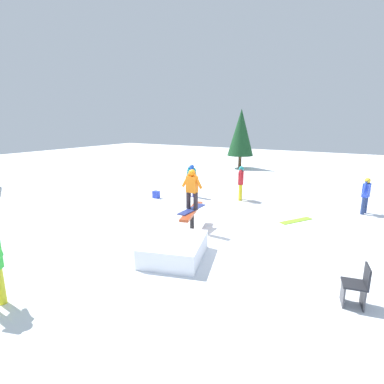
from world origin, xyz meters
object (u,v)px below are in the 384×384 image
main_rider_on_rail (192,190)px  loose_snowboard_lime (296,221)px  bystander_blue (366,194)px  bystander_red (241,181)px  rail_feature (192,213)px  backpack_on_snow (156,195)px  bystander_teal (192,179)px  pine_tree_near (241,133)px  folding_chair (357,287)px

main_rider_on_rail → loose_snowboard_lime: bearing=-44.7°
bystander_blue → bystander_red: bearing=-67.2°
rail_feature → bystander_blue: size_ratio=1.49×
rail_feature → backpack_on_snow: bearing=34.6°
main_rider_on_rail → backpack_on_snow: 4.88m
rail_feature → bystander_teal: 4.67m
bystander_red → backpack_on_snow: 4.03m
bystander_blue → pine_tree_near: (8.53, 8.67, 1.92)m
main_rider_on_rail → pine_tree_near: 14.25m
backpack_on_snow → pine_tree_near: bearing=-85.7°
main_rider_on_rail → bystander_red: main_rider_on_rail is taller
rail_feature → pine_tree_near: (13.67, 3.80, 2.10)m
main_rider_on_rail → folding_chair: bearing=-111.8°
backpack_on_snow → rail_feature: bearing=145.7°
main_rider_on_rail → loose_snowboard_lime: 4.21m
loose_snowboard_lime → folding_chair: 5.23m
rail_feature → bystander_red: bearing=-15.5°
rail_feature → bystander_blue: bystander_blue is taller
loose_snowboard_lime → backpack_on_snow: backpack_on_snow is taller
loose_snowboard_lime → rail_feature: bearing=-11.9°
main_rider_on_rail → bystander_blue: size_ratio=0.97×
main_rider_on_rail → bystander_blue: 7.10m
rail_feature → folding_chair: folding_chair is taller
rail_feature → pine_tree_near: size_ratio=0.48×
rail_feature → bystander_blue: 7.07m
rail_feature → backpack_on_snow: 4.74m
backpack_on_snow → loose_snowboard_lime: bearing=-176.8°
bystander_blue → rail_feature: bearing=-26.2°
rail_feature → pine_tree_near: 14.34m
rail_feature → folding_chair: (-1.91, -4.90, -0.21)m
bystander_blue → pine_tree_near: bearing=-117.3°
folding_chair → loose_snowboard_lime: bearing=-167.7°
loose_snowboard_lime → backpack_on_snow: bearing=-58.2°
main_rider_on_rail → folding_chair: main_rider_on_rail is taller
backpack_on_snow → pine_tree_near: pine_tree_near is taller
pine_tree_near → bystander_teal: bearing=-171.7°
backpack_on_snow → pine_tree_near: (10.76, 0.09, 2.55)m
bystander_teal → folding_chair: bearing=149.6°
pine_tree_near → rail_feature: bearing=-164.5°
main_rider_on_rail → loose_snowboard_lime: main_rider_on_rail is taller
bystander_blue → bystander_teal: size_ratio=0.92×
folding_chair → bystander_red: bearing=-154.2°
folding_chair → backpack_on_snow: bearing=-131.0°
rail_feature → main_rider_on_rail: 0.79m
backpack_on_snow → pine_tree_near: size_ratio=0.08×
main_rider_on_rail → folding_chair: 5.36m
bystander_red → loose_snowboard_lime: bystander_red is taller
bystander_teal → loose_snowboard_lime: 5.36m
loose_snowboard_lime → pine_tree_near: size_ratio=0.31×
bystander_teal → loose_snowboard_lime: bystander_teal is taller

